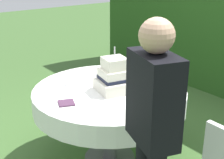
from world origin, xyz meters
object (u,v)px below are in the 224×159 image
at_px(wedding_cake, 115,78).
at_px(serving_plate_near, 125,73).
at_px(napkin_stack, 66,103).
at_px(standing_person, 152,129).
at_px(cake_table, 110,99).
at_px(serving_plate_far, 70,84).

distance_m(wedding_cake, serving_plate_near, 0.50).
bearing_deg(wedding_cake, napkin_stack, -92.95).
xyz_separation_m(serving_plate_near, standing_person, (1.24, -0.83, 0.17)).
distance_m(serving_plate_near, napkin_stack, 0.92).
relative_size(serving_plate_near, standing_person, 0.09).
height_order(cake_table, napkin_stack, napkin_stack).
bearing_deg(standing_person, serving_plate_near, 146.29).
bearing_deg(serving_plate_near, standing_person, -33.71).
xyz_separation_m(cake_table, serving_plate_far, (-0.32, -0.24, 0.11)).
xyz_separation_m(serving_plate_near, serving_plate_far, (-0.08, -0.63, 0.00)).
xyz_separation_m(cake_table, napkin_stack, (0.04, -0.48, 0.11)).
bearing_deg(napkin_stack, serving_plate_near, 107.87).
bearing_deg(standing_person, napkin_stack, -177.39).
bearing_deg(standing_person, cake_table, 156.35).
distance_m(cake_table, wedding_cake, 0.24).
relative_size(cake_table, napkin_stack, 10.93).
bearing_deg(napkin_stack, serving_plate_far, 145.72).
bearing_deg(cake_table, serving_plate_near, 121.98).
height_order(cake_table, standing_person, standing_person).
distance_m(wedding_cake, serving_plate_far, 0.48).
height_order(serving_plate_near, standing_person, standing_person).
bearing_deg(wedding_cake, serving_plate_far, -146.77).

